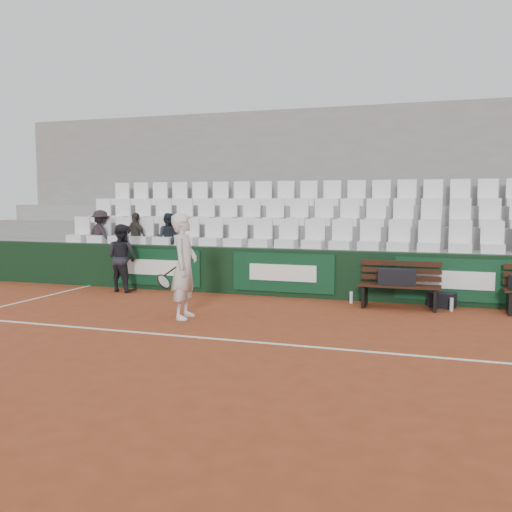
{
  "coord_description": "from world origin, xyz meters",
  "views": [
    {
      "loc": [
        3.07,
        -7.6,
        2.04
      ],
      "look_at": [
        -0.31,
        2.4,
        1.0
      ],
      "focal_mm": 40.0,
      "sensor_mm": 36.0,
      "label": 1
    }
  ],
  "objects_px": {
    "tennis_player": "(184,266)",
    "spectator_c": "(167,219)",
    "sports_bag_ground": "(442,300)",
    "ball_kid": "(122,258)",
    "sports_bag_left": "(397,277)",
    "spectator_a": "(100,217)",
    "water_bottle_near": "(351,297)",
    "water_bottle_far": "(451,304)",
    "bench_left": "(399,297)",
    "spectator_b": "(136,218)"
  },
  "relations": [
    {
      "from": "sports_bag_left",
      "to": "tennis_player",
      "type": "distance_m",
      "value": 4.01
    },
    {
      "from": "water_bottle_near",
      "to": "tennis_player",
      "type": "distance_m",
      "value": 3.51
    },
    {
      "from": "sports_bag_left",
      "to": "sports_bag_ground",
      "type": "distance_m",
      "value": 1.0
    },
    {
      "from": "spectator_a",
      "to": "sports_bag_ground",
      "type": "bearing_deg",
      "value": -162.57
    },
    {
      "from": "sports_bag_left",
      "to": "ball_kid",
      "type": "height_order",
      "value": "ball_kid"
    },
    {
      "from": "sports_bag_left",
      "to": "spectator_c",
      "type": "relative_size",
      "value": 0.59
    },
    {
      "from": "sports_bag_left",
      "to": "spectator_b",
      "type": "distance_m",
      "value": 6.45
    },
    {
      "from": "sports_bag_ground",
      "to": "spectator_b",
      "type": "distance_m",
      "value": 7.28
    },
    {
      "from": "ball_kid",
      "to": "spectator_b",
      "type": "xyz_separation_m",
      "value": [
        -0.26,
        1.07,
        0.84
      ]
    },
    {
      "from": "ball_kid",
      "to": "spectator_a",
      "type": "xyz_separation_m",
      "value": [
        -1.26,
        1.07,
        0.87
      ]
    },
    {
      "from": "tennis_player",
      "to": "spectator_a",
      "type": "bearing_deg",
      "value": 139.66
    },
    {
      "from": "water_bottle_far",
      "to": "spectator_b",
      "type": "xyz_separation_m",
      "value": [
        -7.25,
        1.15,
        1.47
      ]
    },
    {
      "from": "sports_bag_ground",
      "to": "water_bottle_far",
      "type": "xyz_separation_m",
      "value": [
        0.17,
        -0.33,
        -0.02
      ]
    },
    {
      "from": "tennis_player",
      "to": "spectator_c",
      "type": "distance_m",
      "value": 3.91
    },
    {
      "from": "water_bottle_far",
      "to": "tennis_player",
      "type": "relative_size",
      "value": 0.14
    },
    {
      "from": "sports_bag_ground",
      "to": "water_bottle_near",
      "type": "height_order",
      "value": "sports_bag_ground"
    },
    {
      "from": "sports_bag_ground",
      "to": "tennis_player",
      "type": "height_order",
      "value": "tennis_player"
    },
    {
      "from": "water_bottle_near",
      "to": "spectator_a",
      "type": "distance_m",
      "value": 6.61
    },
    {
      "from": "sports_bag_left",
      "to": "spectator_a",
      "type": "distance_m",
      "value": 7.42
    },
    {
      "from": "water_bottle_near",
      "to": "water_bottle_far",
      "type": "xyz_separation_m",
      "value": [
        1.88,
        -0.2,
        0.0
      ]
    },
    {
      "from": "sports_bag_ground",
      "to": "water_bottle_near",
      "type": "bearing_deg",
      "value": -175.7
    },
    {
      "from": "sports_bag_ground",
      "to": "spectator_a",
      "type": "xyz_separation_m",
      "value": [
        -8.08,
        0.82,
        1.48
      ]
    },
    {
      "from": "sports_bag_left",
      "to": "spectator_a",
      "type": "relative_size",
      "value": 0.56
    },
    {
      "from": "water_bottle_far",
      "to": "tennis_player",
      "type": "bearing_deg",
      "value": -154.09
    },
    {
      "from": "ball_kid",
      "to": "sports_bag_ground",
      "type": "bearing_deg",
      "value": -166.94
    },
    {
      "from": "spectator_a",
      "to": "water_bottle_near",
      "type": "bearing_deg",
      "value": -165.25
    },
    {
      "from": "ball_kid",
      "to": "spectator_c",
      "type": "height_order",
      "value": "spectator_c"
    },
    {
      "from": "water_bottle_far",
      "to": "spectator_c",
      "type": "distance_m",
      "value": 6.67
    },
    {
      "from": "sports_bag_ground",
      "to": "spectator_c",
      "type": "distance_m",
      "value": 6.45
    },
    {
      "from": "bench_left",
      "to": "sports_bag_ground",
      "type": "height_order",
      "value": "bench_left"
    },
    {
      "from": "sports_bag_ground",
      "to": "spectator_a",
      "type": "bearing_deg",
      "value": 174.2
    },
    {
      "from": "sports_bag_ground",
      "to": "ball_kid",
      "type": "distance_m",
      "value": 6.85
    },
    {
      "from": "water_bottle_near",
      "to": "ball_kid",
      "type": "bearing_deg",
      "value": -178.61
    },
    {
      "from": "water_bottle_far",
      "to": "spectator_c",
      "type": "xyz_separation_m",
      "value": [
        -6.4,
        1.15,
        1.47
      ]
    },
    {
      "from": "water_bottle_near",
      "to": "bench_left",
      "type": "bearing_deg",
      "value": -13.73
    },
    {
      "from": "ball_kid",
      "to": "spectator_b",
      "type": "distance_m",
      "value": 1.39
    },
    {
      "from": "water_bottle_far",
      "to": "spectator_b",
      "type": "height_order",
      "value": "spectator_b"
    },
    {
      "from": "water_bottle_near",
      "to": "spectator_b",
      "type": "distance_m",
      "value": 5.66
    },
    {
      "from": "sports_bag_left",
      "to": "spectator_c",
      "type": "height_order",
      "value": "spectator_c"
    },
    {
      "from": "sports_bag_ground",
      "to": "water_bottle_near",
      "type": "distance_m",
      "value": 1.71
    },
    {
      "from": "water_bottle_far",
      "to": "spectator_c",
      "type": "relative_size",
      "value": 0.21
    },
    {
      "from": "water_bottle_near",
      "to": "tennis_player",
      "type": "xyz_separation_m",
      "value": [
        -2.51,
        -2.33,
        0.79
      ]
    },
    {
      "from": "sports_bag_left",
      "to": "water_bottle_far",
      "type": "bearing_deg",
      "value": 0.52
    },
    {
      "from": "tennis_player",
      "to": "spectator_c",
      "type": "xyz_separation_m",
      "value": [
        -2.02,
        3.28,
        0.69
      ]
    },
    {
      "from": "ball_kid",
      "to": "spectator_a",
      "type": "relative_size",
      "value": 1.21
    },
    {
      "from": "bench_left",
      "to": "sports_bag_ground",
      "type": "bearing_deg",
      "value": 25.11
    },
    {
      "from": "sports_bag_left",
      "to": "ball_kid",
      "type": "distance_m",
      "value": 6.0
    },
    {
      "from": "sports_bag_left",
      "to": "tennis_player",
      "type": "bearing_deg",
      "value": -148.0
    },
    {
      "from": "spectator_c",
      "to": "spectator_b",
      "type": "bearing_deg",
      "value": -7.87
    },
    {
      "from": "sports_bag_ground",
      "to": "tennis_player",
      "type": "bearing_deg",
      "value": -149.71
    }
  ]
}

